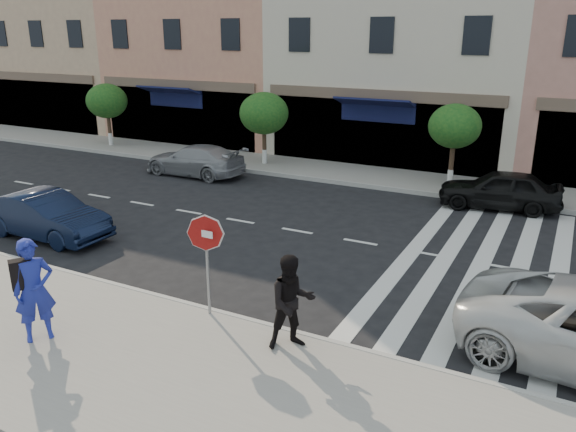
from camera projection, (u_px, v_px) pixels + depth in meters
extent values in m
plane|color=black|center=(222.00, 282.00, 13.36)|extent=(120.00, 120.00, 0.00)
cube|color=gray|center=(106.00, 356.00, 10.18)|extent=(60.00, 4.50, 0.15)
cube|color=gray|center=(375.00, 177.00, 22.60)|extent=(60.00, 3.00, 0.15)
cube|color=#D2AC86|center=(78.00, 25.00, 35.41)|extent=(12.00, 9.00, 12.00)
cube|color=tan|center=(223.00, 5.00, 30.28)|extent=(10.00, 9.00, 14.00)
cube|color=beige|center=(413.00, 34.00, 26.16)|extent=(11.00, 9.00, 11.00)
cylinder|color=#473323|center=(110.00, 129.00, 28.27)|extent=(0.18, 0.18, 1.65)
cylinder|color=silver|center=(111.00, 139.00, 28.44)|extent=(0.20, 0.20, 0.60)
ellipsoid|color=#144718|center=(107.00, 101.00, 27.84)|extent=(2.00, 2.00, 1.70)
cylinder|color=#473323|center=(264.00, 145.00, 24.34)|extent=(0.18, 0.18, 1.60)
cylinder|color=silver|center=(265.00, 156.00, 24.50)|extent=(0.20, 0.20, 0.60)
ellipsoid|color=#144718|center=(264.00, 113.00, 23.91)|extent=(2.10, 2.10, 1.79)
cylinder|color=#473323|center=(451.00, 163.00, 20.82)|extent=(0.18, 0.18, 1.71)
cylinder|color=silver|center=(450.00, 177.00, 21.00)|extent=(0.20, 0.20, 0.60)
ellipsoid|color=#144718|center=(455.00, 126.00, 20.39)|extent=(1.90, 1.90, 1.62)
cylinder|color=gray|center=(208.00, 270.00, 11.25)|extent=(0.06, 0.06, 1.94)
cylinder|color=white|center=(206.00, 233.00, 10.99)|extent=(0.76, 0.03, 0.76)
cylinder|color=#9E1411|center=(205.00, 233.00, 10.97)|extent=(0.71, 0.05, 0.71)
cube|color=white|center=(204.00, 234.00, 10.95)|extent=(0.40, 0.03, 0.14)
imported|color=#212C98|center=(34.00, 290.00, 10.33)|extent=(0.79, 0.87, 1.99)
imported|color=black|center=(292.00, 302.00, 10.08)|extent=(1.10, 1.09, 1.79)
imported|color=black|center=(46.00, 216.00, 16.02)|extent=(4.00, 1.43, 1.31)
imported|color=gray|center=(195.00, 160.00, 22.98)|extent=(4.35, 1.82, 1.26)
imported|color=black|center=(500.00, 189.00, 18.63)|extent=(4.05, 2.05, 1.32)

